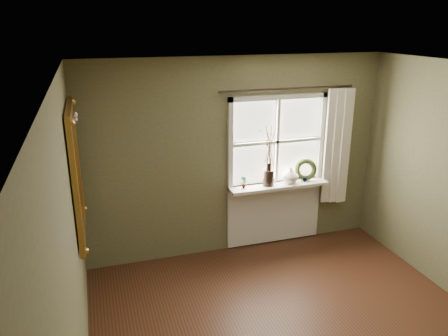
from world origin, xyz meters
name	(u,v)px	position (x,y,z in m)	size (l,w,h in m)	color
ceiling	(337,77)	(0.00, 0.00, 2.60)	(4.50, 4.50, 0.00)	silver
wall_back	(236,157)	(0.00, 2.30, 1.30)	(4.00, 0.10, 2.60)	#626241
wall_left	(65,275)	(-2.05, 0.00, 1.30)	(0.10, 4.50, 2.60)	#626241
window_frame	(277,142)	(0.55, 2.23, 1.48)	(1.36, 0.06, 1.24)	silver
window_sill	(278,186)	(0.55, 2.12, 0.90)	(1.36, 0.26, 0.04)	silver
window_apron	(274,212)	(0.55, 2.23, 0.46)	(1.36, 0.04, 0.88)	silver
dark_jug	(268,178)	(0.40, 2.12, 1.03)	(0.15, 0.15, 0.22)	black
cream_vase	(291,175)	(0.72, 2.12, 1.03)	(0.21, 0.21, 0.22)	beige
wreath	(305,172)	(0.96, 2.16, 1.04)	(0.31, 0.31, 0.07)	#34441E
potted_plant_left	(244,182)	(0.05, 2.12, 1.00)	(0.09, 0.06, 0.17)	#34441E
potted_plant_right	(305,176)	(0.94, 2.12, 0.99)	(0.08, 0.07, 0.15)	#34441E
curtain	(336,147)	(1.39, 2.13, 1.37)	(0.36, 0.12, 1.59)	beige
curtain_rod	(288,89)	(0.65, 2.17, 2.18)	(0.03, 0.03, 1.84)	black
gilt_mirror	(76,172)	(-1.96, 1.49, 1.57)	(0.10, 1.12, 1.34)	white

